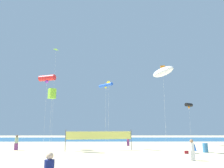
{
  "coord_description": "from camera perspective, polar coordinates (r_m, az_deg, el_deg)",
  "views": [
    {
      "loc": [
        1.2,
        -18.6,
        2.57
      ],
      "look_at": [
        1.44,
        6.36,
        7.53
      ],
      "focal_mm": 35.62,
      "sensor_mm": 36.0,
      "label": 1
    }
  ],
  "objects": [
    {
      "name": "kite_red_tube",
      "position": [
        27.62,
        -16.33,
        1.43
      ],
      "size": [
        2.2,
        1.38,
        8.78
      ],
      "color": "silver",
      "rests_on": "ground"
    },
    {
      "name": "kite_black_tube",
      "position": [
        36.91,
        19.1,
        -5.13
      ],
      "size": [
        1.46,
        1.26,
        6.41
      ],
      "color": "silver",
      "rests_on": "ground"
    },
    {
      "name": "kite_white_inflatable",
      "position": [
        26.06,
        12.95,
        3.07
      ],
      "size": [
        2.65,
        2.7,
        9.62
      ],
      "color": "silver",
      "rests_on": "ground"
    },
    {
      "name": "volleyball_net",
      "position": [
        26.7,
        -3.29,
        -13.23
      ],
      "size": [
        7.67,
        1.55,
        2.4
      ],
      "color": "#4C4C51",
      "rests_on": "ground"
    },
    {
      "name": "folding_beach_chair",
      "position": [
        25.31,
        20.23,
        -15.34
      ],
      "size": [
        0.52,
        0.65,
        0.89
      ],
      "rotation": [
        0.0,
        0.0,
        0.7
      ],
      "color": "#1959B2",
      "rests_on": "ground"
    },
    {
      "name": "kite_yellow_diamond",
      "position": [
        36.03,
        -0.88,
        0.2
      ],
      "size": [
        0.6,
        0.59,
        10.07
      ],
      "color": "silver",
      "rests_on": "ground"
    },
    {
      "name": "beach_handbag",
      "position": [
        24.85,
        18.58,
        -16.27
      ],
      "size": [
        0.37,
        0.18,
        0.3
      ],
      "primitive_type": "cube",
      "color": "maroon",
      "rests_on": "ground"
    },
    {
      "name": "ocean_band",
      "position": [
        53.82,
        -1.88,
        -13.96
      ],
      "size": [
        120.0,
        20.0,
        0.01
      ],
      "primitive_type": "cube",
      "color": "#28608C",
      "rests_on": "ground"
    },
    {
      "name": "beachgoer_plum_shirt",
      "position": [
        33.88,
        4.14,
        -13.94
      ],
      "size": [
        0.41,
        0.41,
        1.79
      ],
      "rotation": [
        0.0,
        0.0,
        0.42
      ],
      "color": "#7A3872",
      "rests_on": "ground"
    },
    {
      "name": "kite_lime_diamond",
      "position": [
        39.37,
        -14.19,
        8.33
      ],
      "size": [
        0.75,
        0.74,
        15.92
      ],
      "color": "silver",
      "rests_on": "ground"
    },
    {
      "name": "ground_plane",
      "position": [
        18.82,
        -4.44,
        -19.06
      ],
      "size": [
        120.0,
        120.0,
        0.0
      ],
      "primitive_type": "plane",
      "color": "beige"
    },
    {
      "name": "beachgoer_sage_shirt",
      "position": [
        29.53,
        -23.32,
        -13.51
      ],
      "size": [
        0.4,
        0.4,
        1.77
      ],
      "rotation": [
        0.0,
        0.0,
        5.06
      ],
      "color": "#7A3872",
      "rests_on": "ground"
    },
    {
      "name": "trash_barrel",
      "position": [
        26.74,
        22.84,
        -14.85
      ],
      "size": [
        0.56,
        0.56,
        0.98
      ],
      "primitive_type": "cylinder",
      "color": "teal",
      "rests_on": "ground"
    },
    {
      "name": "kite_blue_tube",
      "position": [
        29.21,
        -1.63,
        -0.34
      ],
      "size": [
        1.92,
        2.08,
        8.31
      ],
      "color": "silver",
      "rests_on": "ground"
    },
    {
      "name": "kite_lime_box",
      "position": [
        29.75,
        -15.14,
        -2.4
      ],
      "size": [
        1.13,
        1.13,
        7.59
      ],
      "color": "silver",
      "rests_on": "ground"
    },
    {
      "name": "beachgoer_white_shirt",
      "position": [
        19.82,
        19.84,
        -15.44
      ],
      "size": [
        0.38,
        0.38,
        1.68
      ],
      "rotation": [
        0.0,
        0.0,
        2.14
      ],
      "color": "white",
      "rests_on": "ground"
    }
  ]
}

